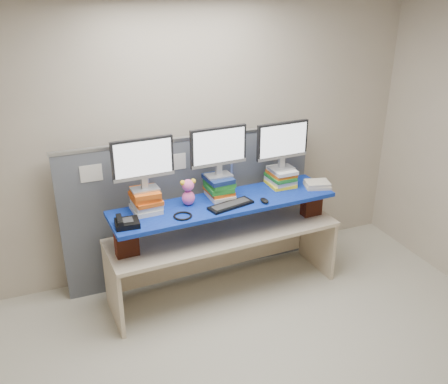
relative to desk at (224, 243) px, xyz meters
name	(u,v)px	position (x,y,z in m)	size (l,w,h in m)	color
room	(272,230)	(-0.19, -1.34, 0.85)	(5.00, 4.00, 2.80)	#B8AA98
cubicle_partition	(191,208)	(-0.19, 0.44, 0.22)	(2.60, 0.06, 1.53)	#4B4F58
desk	(224,243)	(0.00, 0.00, 0.00)	(2.29, 0.77, 0.69)	beige
brick_pier_left	(126,241)	(-0.96, -0.10, 0.27)	(0.20, 0.11, 0.27)	maroon
brick_pier_right	(312,203)	(0.96, 0.00, 0.27)	(0.20, 0.11, 0.27)	maroon
blue_board	(224,204)	(0.00, 0.00, 0.43)	(2.15, 0.54, 0.04)	navy
book_stack_left	(146,200)	(-0.72, 0.08, 0.55)	(0.27, 0.30, 0.21)	silver
book_stack_center	(219,187)	(0.00, 0.12, 0.56)	(0.25, 0.31, 0.22)	silver
book_stack_right	(281,177)	(0.68, 0.16, 0.54)	(0.25, 0.31, 0.18)	yellow
monitor_left	(143,161)	(-0.72, 0.08, 0.93)	(0.55, 0.17, 0.48)	#A4A4A9
monitor_center	(219,149)	(-0.01, 0.12, 0.94)	(0.55, 0.17, 0.48)	#A4A4A9
monitor_right	(282,143)	(0.67, 0.15, 0.90)	(0.55, 0.17, 0.48)	#A4A4A9
keyboard	(231,205)	(0.02, -0.12, 0.46)	(0.46, 0.25, 0.03)	black
mouse	(264,201)	(0.35, -0.15, 0.47)	(0.07, 0.12, 0.04)	black
desk_phone	(126,223)	(-0.95, -0.15, 0.48)	(0.21, 0.19, 0.09)	black
headset	(183,216)	(-0.46, -0.16, 0.46)	(0.17, 0.17, 0.02)	black
plush_toy	(188,192)	(-0.33, 0.06, 0.58)	(0.15, 0.11, 0.25)	pink
binder_stack	(317,184)	(1.00, -0.02, 0.48)	(0.28, 0.25, 0.06)	beige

